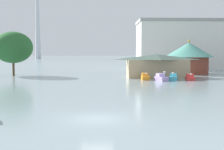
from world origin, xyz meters
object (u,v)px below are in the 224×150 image
at_px(pedal_boat_orange, 145,77).
at_px(background_building_block, 188,45).
at_px(green_roof_pavilion, 189,56).
at_px(shoreline_tree_tall_left, 13,47).
at_px(pedal_boat_cyan, 173,78).
at_px(boathouse, 157,65).
at_px(pedal_boat_red, 190,78).
at_px(pedal_boat_lavender, 161,78).

bearing_deg(pedal_boat_orange, background_building_block, 154.11).
relative_size(green_roof_pavilion, shoreline_tree_tall_left, 1.23).
bearing_deg(green_roof_pavilion, pedal_boat_cyan, -114.22).
relative_size(pedal_boat_orange, boathouse, 0.21).
bearing_deg(pedal_boat_red, boathouse, -137.13).
xyz_separation_m(green_roof_pavilion, shoreline_tree_tall_left, (-42.18, -5.60, 2.07)).
bearing_deg(boathouse, green_roof_pavilion, 48.74).
bearing_deg(boathouse, background_building_block, 64.38).
height_order(boathouse, background_building_block, background_building_block).
distance_m(pedal_boat_lavender, background_building_block, 47.82).
relative_size(pedal_boat_red, green_roof_pavilion, 0.22).
xyz_separation_m(pedal_boat_red, green_roof_pavilion, (5.25, 18.79, 3.91)).
bearing_deg(pedal_boat_cyan, pedal_boat_orange, -86.29).
bearing_deg(pedal_boat_lavender, background_building_block, 138.03).
xyz_separation_m(pedal_boat_orange, background_building_block, (20.50, 41.50, 7.56)).
distance_m(pedal_boat_orange, background_building_block, 46.90).
xyz_separation_m(pedal_boat_orange, shoreline_tree_tall_left, (-28.64, 11.71, 5.94)).
bearing_deg(pedal_boat_lavender, pedal_boat_cyan, 89.52).
xyz_separation_m(pedal_boat_lavender, green_roof_pavilion, (10.91, 19.53, 3.83)).
bearing_deg(pedal_boat_cyan, pedal_boat_red, 105.77).
relative_size(boathouse, background_building_block, 0.39).
bearing_deg(pedal_boat_red, green_roof_pavilion, 172.09).
height_order(pedal_boat_red, green_roof_pavilion, green_roof_pavilion).
bearing_deg(boathouse, pedal_boat_orange, -120.32).
height_order(pedal_boat_orange, pedal_boat_cyan, pedal_boat_cyan).
height_order(pedal_boat_lavender, background_building_block, background_building_block).
height_order(boathouse, green_roof_pavilion, green_roof_pavilion).
bearing_deg(shoreline_tree_tall_left, green_roof_pavilion, 7.56).
relative_size(pedal_boat_red, background_building_block, 0.08).
bearing_deg(pedal_boat_lavender, pedal_boat_red, 77.74).
height_order(pedal_boat_red, background_building_block, background_building_block).
relative_size(pedal_boat_orange, green_roof_pavilion, 0.23).
distance_m(pedal_boat_cyan, boathouse, 7.49).
bearing_deg(background_building_block, boathouse, -115.62).
bearing_deg(pedal_boat_orange, pedal_boat_lavender, 50.30).
relative_size(pedal_boat_orange, background_building_block, 0.08).
distance_m(pedal_boat_lavender, green_roof_pavilion, 22.70).
height_order(pedal_boat_cyan, background_building_block, background_building_block).
height_order(pedal_boat_cyan, green_roof_pavilion, green_roof_pavilion).
distance_m(pedal_boat_lavender, pedal_boat_red, 5.70).
bearing_deg(boathouse, pedal_boat_red, -54.84).
xyz_separation_m(pedal_boat_cyan, boathouse, (-1.86, 6.96, 2.03)).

